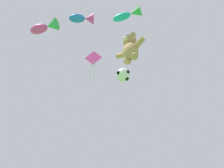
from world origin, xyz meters
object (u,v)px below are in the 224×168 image
soccer_ball_kite (123,75)px  fish_kite_cobalt (83,19)px  fish_kite_magenta (45,27)px  diamond_kite (93,59)px  fish_kite_teal (129,15)px  teddy_bear_kite (130,48)px

soccer_ball_kite → fish_kite_cobalt: fish_kite_cobalt is taller
fish_kite_cobalt → fish_kite_magenta: (-1.83, -1.42, -0.47)m
fish_kite_magenta → fish_kite_cobalt: bearing=37.8°
soccer_ball_kite → diamond_kite: (-3.45, 0.83, 4.17)m
fish_kite_teal → fish_kite_magenta: fish_kite_magenta is taller
soccer_ball_kite → fish_kite_magenta: (-3.39, -3.15, 4.07)m
soccer_ball_kite → fish_kite_magenta: size_ratio=0.41×
fish_kite_teal → fish_kite_cobalt: 2.99m
soccer_ball_kite → diamond_kite: diamond_kite is taller
fish_kite_teal → fish_kite_cobalt: size_ratio=1.11×
teddy_bear_kite → soccer_ball_kite: (-0.47, -0.13, -1.74)m
teddy_bear_kite → soccer_ball_kite: bearing=-164.7°
teddy_bear_kite → soccer_ball_kite: size_ratio=2.58×
teddy_bear_kite → diamond_kite: diamond_kite is taller
fish_kite_magenta → teddy_bear_kite: bearing=40.4°
fish_kite_magenta → diamond_kite: 3.98m
fish_kite_cobalt → teddy_bear_kite: bearing=42.6°
soccer_ball_kite → diamond_kite: 5.48m
fish_kite_teal → teddy_bear_kite: bearing=131.9°
fish_kite_teal → soccer_ball_kite: bearing=155.5°
diamond_kite → soccer_ball_kite: bearing=-13.4°
fish_kite_teal → fish_kite_cobalt: fish_kite_cobalt is taller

